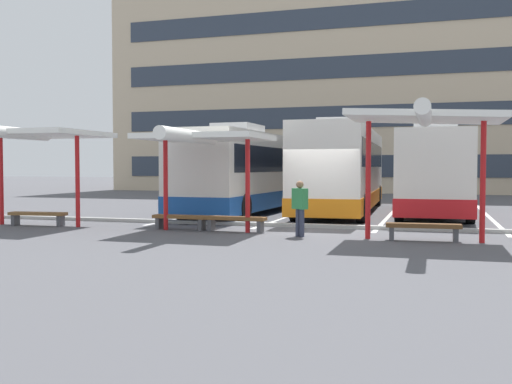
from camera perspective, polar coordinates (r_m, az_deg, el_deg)
ground_plane at (r=17.96m, az=5.49°, el=-3.71°), size 160.00×160.00×0.00m
terminal_building at (r=49.01m, az=12.89°, el=12.93°), size 43.96×10.10×24.50m
coach_bus_0 at (r=24.65m, az=-0.59°, el=1.91°), size 2.95×11.41×3.61m
coach_bus_1 at (r=25.13m, az=8.51°, el=2.16°), size 2.95×12.52×3.82m
coach_bus_2 at (r=24.55m, az=17.03°, el=1.76°), size 2.70×10.06×3.57m
lane_stripe_0 at (r=25.99m, az=-3.65°, el=-1.79°), size 0.16×14.00×0.01m
lane_stripe_1 at (r=24.93m, az=4.39°, el=-1.97°), size 0.16×14.00×0.01m
lane_stripe_2 at (r=24.39m, az=12.95°, el=-2.13°), size 0.16×14.00×0.01m
lane_stripe_3 at (r=24.42m, az=21.70°, el=-2.23°), size 0.16×14.00×0.01m
waiting_shelter_0 at (r=20.21m, az=-20.96°, el=5.14°), size 3.94×5.12×3.15m
bench_0 at (r=20.42m, az=-20.46°, el=-2.15°), size 1.96×0.62×0.45m
waiting_shelter_1 at (r=17.32m, az=-5.26°, el=5.12°), size 3.63×4.48×2.96m
bench_1 at (r=18.11m, az=-7.37°, el=-2.60°), size 1.76×0.49×0.45m
bench_2 at (r=17.41m, az=-2.01°, el=-2.77°), size 1.87×0.48×0.45m
waiting_shelter_2 at (r=15.62m, az=16.08°, el=6.77°), size 3.87×4.51×3.38m
bench_3 at (r=15.85m, az=15.97°, el=-3.38°), size 1.92×0.51×0.45m
platform_kerb at (r=18.65m, az=5.92°, el=-3.30°), size 44.00×0.24×0.12m
waiting_passenger_1 at (r=16.20m, az=4.30°, el=-1.27°), size 0.49×0.44×1.54m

